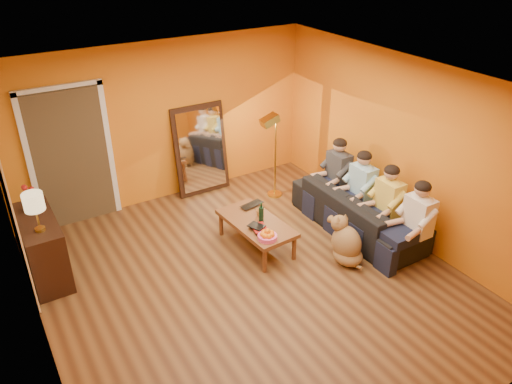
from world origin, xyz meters
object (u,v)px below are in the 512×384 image
coffee_table (256,234)px  vase (31,204)px  sideboard (43,247)px  table_lamp (36,212)px  sofa (358,210)px  floor_lamp (275,157)px  person_mid_right (362,189)px  person_far_right (338,175)px  mirror_frame (201,150)px  person_mid_left (388,204)px  laptop (254,206)px  tumbler (259,213)px  wine_bottle (261,213)px  dog (347,240)px  person_far_left (418,222)px

coffee_table → vase: bearing=153.2°
sideboard → vase: size_ratio=6.30×
table_lamp → vase: (0.00, 0.55, -0.16)m
sofa → vase: (-4.24, 1.52, 0.62)m
floor_lamp → person_mid_right: size_ratio=1.18×
floor_lamp → person_far_right: (0.62, -0.87, -0.11)m
mirror_frame → sofa: mirror_frame is taller
person_mid_right → person_mid_left: bearing=-90.0°
mirror_frame → sideboard: 3.01m
laptop → floor_lamp: bearing=31.2°
table_lamp → person_far_right: size_ratio=0.42×
sideboard → vase: vase is taller
tumbler → person_far_right: bearing=5.3°
person_mid_left → laptop: size_ratio=3.33×
vase → sideboard: bearing=-90.0°
coffee_table → table_lamp: bearing=163.8°
person_mid_right → sideboard: bearing=165.0°
coffee_table → floor_lamp: bearing=43.2°
mirror_frame → sofa: size_ratio=0.69×
wine_bottle → laptop: 0.44m
dog → sofa: bearing=57.5°
sofa → table_lamp: bearing=77.1°
laptop → sofa: bearing=-39.1°
floor_lamp → wine_bottle: size_ratio=4.65×
mirror_frame → sideboard: mirror_frame is taller
sideboard → table_lamp: size_ratio=2.31×
person_mid_left → coffee_table: bearing=153.5°
coffee_table → person_far_right: person_far_right is taller
person_far_left → person_far_right: bearing=90.0°
floor_lamp → person_far_left: bearing=-74.8°
floor_lamp → mirror_frame: bearing=140.7°
table_lamp → coffee_table: table_lamp is taller
wine_bottle → table_lamp: bearing=167.0°
coffee_table → laptop: bearing=58.8°
person_mid_right → tumbler: size_ratio=12.89×
sideboard → person_far_left: bearing=-27.4°
person_far_right → vase: size_ratio=6.51×
person_mid_left → person_mid_right: 0.55m
sofa → floor_lamp: bearing=17.9°
wine_bottle → tumbler: 0.21m
mirror_frame → laptop: bearing=-87.0°
person_far_left → vase: 5.05m
sideboard → person_mid_right: 4.53m
sideboard → laptop: bearing=-10.5°
table_lamp → person_far_right: (4.37, -0.32, -0.49)m
floor_lamp → wine_bottle: (-1.00, -1.19, -0.14)m
coffee_table → person_mid_left: (1.67, -0.84, 0.40)m
table_lamp → floor_lamp: bearing=8.4°
floor_lamp → laptop: size_ratio=3.93×
dog → vase: (-3.56, 2.06, 0.60)m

